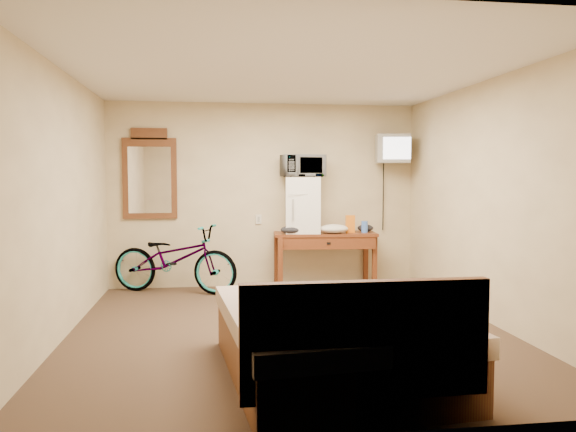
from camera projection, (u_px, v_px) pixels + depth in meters
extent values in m
plane|color=#422B21|center=(287.00, 329.00, 5.53)|extent=(4.60, 4.60, 0.00)
plane|color=silver|center=(287.00, 72.00, 5.35)|extent=(4.60, 4.60, 0.00)
cube|color=beige|center=(264.00, 195.00, 7.71)|extent=(4.20, 0.04, 2.50)
cube|color=beige|center=(343.00, 222.00, 3.17)|extent=(4.20, 0.04, 2.50)
cube|color=beige|center=(61.00, 204.00, 5.15)|extent=(0.04, 4.60, 2.50)
cube|color=beige|center=(490.00, 202.00, 5.73)|extent=(0.04, 4.60, 2.50)
cube|color=silver|center=(259.00, 219.00, 7.71)|extent=(0.08, 0.01, 0.13)
cube|color=brown|center=(325.00, 234.00, 7.60)|extent=(1.41, 0.64, 0.04)
cube|color=brown|center=(280.00, 265.00, 7.33)|extent=(0.06, 0.06, 0.71)
cube|color=brown|center=(374.00, 263.00, 7.51)|extent=(0.06, 0.06, 0.71)
cube|color=brown|center=(276.00, 260.00, 7.75)|extent=(0.06, 0.06, 0.71)
cube|color=brown|center=(366.00, 258.00, 7.93)|extent=(0.06, 0.06, 0.71)
cube|color=brown|center=(328.00, 243.00, 7.38)|extent=(1.25, 0.15, 0.16)
cube|color=black|center=(329.00, 243.00, 7.36)|extent=(0.05, 0.02, 0.03)
cube|color=white|center=(303.00, 205.00, 7.53)|extent=(0.51, 0.49, 0.75)
cube|color=#979792|center=(306.00, 194.00, 7.31)|extent=(0.46, 0.01, 0.00)
cylinder|color=#979792|center=(293.00, 209.00, 7.29)|extent=(0.02, 0.02, 0.27)
imported|color=white|center=(303.00, 166.00, 7.50)|extent=(0.59, 0.45, 0.30)
cube|color=orange|center=(350.00, 224.00, 7.56)|extent=(0.12, 0.07, 0.24)
cylinder|color=#4477E8|center=(365.00, 227.00, 7.60)|extent=(0.09, 0.09, 0.15)
ellipsoid|color=silver|center=(334.00, 229.00, 7.47)|extent=(0.39, 0.30, 0.12)
ellipsoid|color=black|center=(291.00, 230.00, 7.41)|extent=(0.29, 0.21, 0.11)
ellipsoid|color=black|center=(365.00, 228.00, 7.70)|extent=(0.22, 0.18, 0.10)
cube|color=black|center=(386.00, 156.00, 7.90)|extent=(0.14, 0.02, 0.14)
cylinder|color=black|center=(387.00, 156.00, 7.86)|extent=(0.05, 0.30, 0.05)
cube|color=#979792|center=(393.00, 149.00, 7.63)|extent=(0.50, 0.45, 0.38)
cube|color=white|center=(397.00, 148.00, 7.45)|extent=(0.36, 0.08, 0.29)
cube|color=black|center=(388.00, 149.00, 7.82)|extent=(0.27, 0.06, 0.24)
cube|color=brown|center=(150.00, 178.00, 7.46)|extent=(0.71, 0.04, 1.07)
cube|color=brown|center=(149.00, 134.00, 7.42)|extent=(0.47, 0.04, 0.15)
cube|color=white|center=(150.00, 180.00, 7.44)|extent=(0.56, 0.01, 0.88)
imported|color=black|center=(175.00, 259.00, 7.26)|extent=(1.79, 1.15, 0.89)
cube|color=brown|center=(331.00, 349.00, 4.25)|extent=(1.66, 2.11, 0.40)
cube|color=beige|center=(331.00, 316.00, 4.23)|extent=(1.70, 2.15, 0.14)
cube|color=brown|center=(366.00, 340.00, 3.28)|extent=(1.48, 0.08, 0.70)
ellipsoid|color=silver|center=(299.00, 323.00, 3.53)|extent=(0.57, 0.35, 0.20)
ellipsoid|color=silver|center=(405.00, 319.00, 3.63)|extent=(0.57, 0.35, 0.20)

